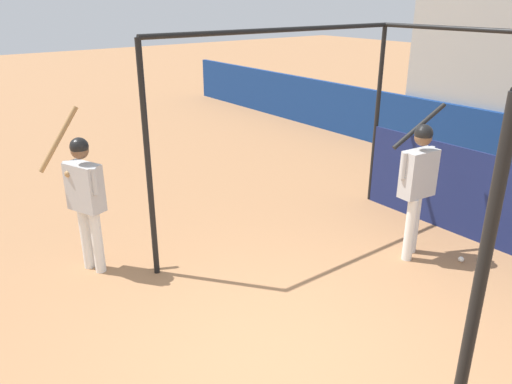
{
  "coord_description": "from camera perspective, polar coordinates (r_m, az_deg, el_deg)",
  "views": [
    {
      "loc": [
        2.87,
        -2.46,
        3.24
      ],
      "look_at": [
        -1.67,
        1.01,
        0.98
      ],
      "focal_mm": 35.0,
      "sensor_mm": 36.0,
      "label": 1
    }
  ],
  "objects": [
    {
      "name": "batting_cage",
      "position": [
        6.73,
        22.75,
        2.37
      ],
      "size": [
        4.07,
        4.07,
        2.86
      ],
      "color": "black",
      "rests_on": "ground"
    },
    {
      "name": "baseball",
      "position": [
        7.08,
        22.39,
        -7.13
      ],
      "size": [
        0.07,
        0.07,
        0.07
      ],
      "color": "white",
      "rests_on": "ground"
    },
    {
      "name": "ground_plane",
      "position": [
        4.98,
        2.6,
        -19.04
      ],
      "size": [
        60.0,
        60.0,
        0.0
      ],
      "primitive_type": "plane",
      "color": "#A8754C"
    },
    {
      "name": "player_waiting",
      "position": [
        6.31,
        -18.99,
        -0.08
      ],
      "size": [
        0.68,
        0.59,
        2.02
      ],
      "rotation": [
        0.0,
        0.0,
        -2.77
      ],
      "color": "white",
      "rests_on": "ground"
    },
    {
      "name": "player_batter",
      "position": [
        6.62,
        18.01,
        1.48
      ],
      "size": [
        0.54,
        0.96,
        1.94
      ],
      "rotation": [
        0.0,
        0.0,
        1.48
      ],
      "color": "white",
      "rests_on": "ground"
    }
  ]
}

